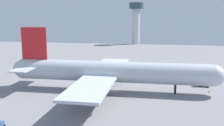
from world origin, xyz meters
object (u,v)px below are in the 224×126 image
Objects in this scene: safety_cone_nose at (209,91)px; control_tower at (136,19)px; maintenance_van at (202,83)px; baggage_tug at (163,71)px; cargo_airplane at (111,72)px; fuel_truck at (33,70)px.

control_tower is (-34.41, 133.31, 20.08)m from safety_cone_nose.
maintenance_van is 0.14× the size of control_tower.
maintenance_van is at bearing -53.21° from baggage_tug.
maintenance_van is 6.35× the size of safety_cone_nose.
cargo_airplane is 31.24m from safety_cone_nose.
maintenance_van is at bearing 18.85° from cargo_airplane.
maintenance_van is 21.61m from baggage_tug.
control_tower reaches higher than fuel_truck.
baggage_tug is 27.91m from safety_cone_nose.
cargo_airplane reaches higher than fuel_truck.
fuel_truck is at bearing -172.48° from baggage_tug.
cargo_airplane is 31.40m from maintenance_van.
baggage_tug is 112.77m from control_tower.
cargo_airplane is 137.40m from control_tower.
safety_cone_nose is (30.54, 3.28, -5.68)m from cargo_airplane.
maintenance_van reaches higher than safety_cone_nose.
maintenance_van is at bearing 100.12° from safety_cone_nose.
cargo_airplane is 42.18m from fuel_truck.
baggage_tug is 6.14× the size of safety_cone_nose.
cargo_airplane is at bearing -161.15° from maintenance_van.
baggage_tug is at bearing 7.52° from fuel_truck.
baggage_tug is 53.47m from fuel_truck.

